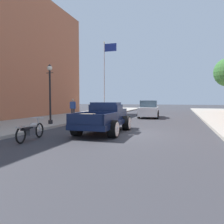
# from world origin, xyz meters

# --- Properties ---
(ground_plane) EXTENTS (140.00, 140.00, 0.00)m
(ground_plane) POSITION_xyz_m (0.00, 0.00, 0.00)
(ground_plane) COLOR #333338
(sidewalk_left) EXTENTS (5.50, 64.00, 0.15)m
(sidewalk_left) POSITION_xyz_m (-7.25, 0.00, 0.07)
(sidewalk_left) COLOR #9E998E
(sidewalk_left) RESTS_ON ground
(hotrod_truck_navy) EXTENTS (2.25, 4.97, 1.58)m
(hotrod_truck_navy) POSITION_xyz_m (-1.02, 0.10, 0.75)
(hotrod_truck_navy) COLOR #0F1938
(hotrod_truck_navy) RESTS_ON ground
(motorcycle_parked) EXTENTS (0.62, 2.11, 0.93)m
(motorcycle_parked) POSITION_xyz_m (-3.22, -3.12, 0.44)
(motorcycle_parked) COLOR black
(motorcycle_parked) RESTS_ON ground
(car_background_white) EXTENTS (2.12, 4.42, 1.65)m
(car_background_white) POSITION_xyz_m (-0.16, 10.29, 0.77)
(car_background_white) COLOR silver
(car_background_white) RESTS_ON ground
(pedestrian_sidewalk_left) EXTENTS (0.53, 0.22, 1.65)m
(pedestrian_sidewalk_left) POSITION_xyz_m (-5.53, 5.02, 1.09)
(pedestrian_sidewalk_left) COLOR #333338
(pedestrian_sidewalk_left) RESTS_ON sidewalk_left
(street_lamp_near) EXTENTS (0.50, 0.32, 3.85)m
(street_lamp_near) POSITION_xyz_m (-5.28, 1.46, 2.39)
(street_lamp_near) COLOR black
(street_lamp_near) RESTS_ON sidewalk_left
(flagpole) EXTENTS (1.74, 0.16, 9.16)m
(flagpole) POSITION_xyz_m (-6.67, 16.47, 5.77)
(flagpole) COLOR #B2B2B7
(flagpole) RESTS_ON sidewalk_left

